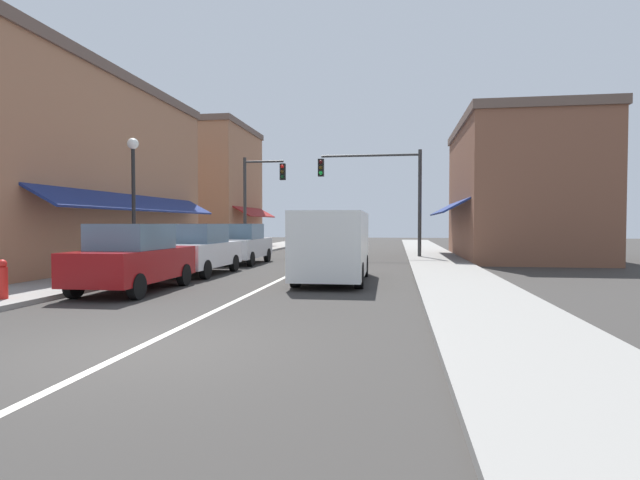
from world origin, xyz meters
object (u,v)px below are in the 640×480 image
Objects in this scene: parked_car_third_left at (242,244)px; fire_hydrant at (2,279)px; parked_car_nearest_left at (133,258)px; traffic_signal_mast_arm at (383,184)px; traffic_signal_left_corner at (258,191)px; street_lamp_left_near at (133,183)px; van_in_lane at (333,244)px; parked_car_second_left at (199,249)px.

fire_hydrant is (-1.81, -11.59, -0.33)m from parked_car_third_left.
parked_car_nearest_left is 1.00× the size of parked_car_third_left.
parked_car_third_left reaches higher than fire_hydrant.
traffic_signal_left_corner is at bearing 168.50° from traffic_signal_mast_arm.
fire_hydrant is at bearing -92.94° from traffic_signal_left_corner.
street_lamp_left_near is at bearing 88.86° from fire_hydrant.
street_lamp_left_near is (-0.79, -12.07, -0.49)m from traffic_signal_left_corner.
street_lamp_left_near is (-6.53, -0.02, 1.94)m from van_in_lane.
fire_hydrant is (-6.64, -5.47, -0.60)m from van_in_lane.
van_in_lane is at bearing -96.61° from traffic_signal_mast_arm.
parked_car_third_left is 4.71× the size of fire_hydrant.
van_in_lane is 0.95× the size of traffic_signal_left_corner.
traffic_signal_left_corner is (-6.97, 1.42, -0.22)m from traffic_signal_mast_arm.
fire_hydrant is at bearing -116.04° from traffic_signal_mast_arm.
parked_car_third_left is (0.04, 9.22, 0.00)m from parked_car_nearest_left.
traffic_signal_mast_arm is at bearing 53.94° from street_lamp_left_near.
parked_car_nearest_left is 5.77m from van_in_lane.
van_in_lane is at bearing 0.21° from street_lamp_left_near.
van_in_lane is at bearing 39.48° from fire_hydrant.
parked_car_second_left is at bearing -90.53° from parked_car_third_left.
parked_car_third_left is 0.90× the size of street_lamp_left_near.
traffic_signal_mast_arm is at bearing 63.96° from fire_hydrant.
traffic_signal_mast_arm is 6.34× the size of fire_hydrant.
street_lamp_left_near is 5.22× the size of fire_hydrant.
traffic_signal_mast_arm is (6.09, 9.33, 2.91)m from parked_car_second_left.
traffic_signal_mast_arm is (6.05, 4.51, 2.91)m from parked_car_third_left.
parked_car_second_left is (-0.00, 4.40, 0.00)m from parked_car_nearest_left.
street_lamp_left_near is (-1.71, -6.15, 2.20)m from parked_car_third_left.
traffic_signal_left_corner reaches higher than street_lamp_left_near.
parked_car_third_left is 6.75m from street_lamp_left_near.
parked_car_nearest_left reaches higher than fire_hydrant.
traffic_signal_mast_arm is at bearing 82.42° from van_in_lane.
parked_car_nearest_left and parked_car_third_left have the same top height.
parked_car_nearest_left is 4.74× the size of fire_hydrant.
parked_car_second_left is at bearing -123.15° from traffic_signal_mast_arm.
parked_car_second_left is at bearing 89.39° from parked_car_nearest_left.
traffic_signal_left_corner is (-0.87, 10.75, 2.69)m from parked_car_second_left.
van_in_lane is (4.82, -6.12, 0.27)m from parked_car_third_left.
street_lamp_left_near reaches higher than parked_car_third_left.
street_lamp_left_near is at bearing -126.06° from traffic_signal_mast_arm.
parked_car_nearest_left is at bearing -90.27° from parked_car_third_left.
van_in_lane is 0.95× the size of traffic_signal_mast_arm.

